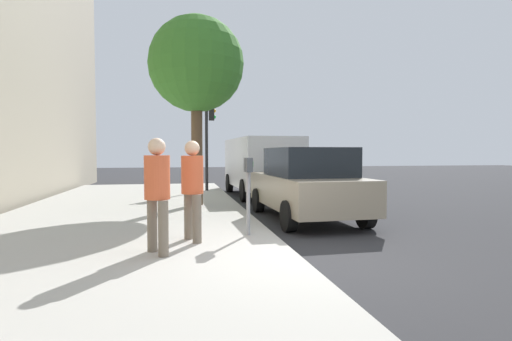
{
  "coord_description": "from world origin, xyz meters",
  "views": [
    {
      "loc": [
        -5.81,
        1.74,
        1.65
      ],
      "look_at": [
        1.74,
        0.28,
        1.31
      ],
      "focal_mm": 28.35,
      "sensor_mm": 36.0,
      "label": 1
    }
  ],
  "objects_px": {
    "pedestrian_at_meter": "(192,183)",
    "pedestrian_bystander": "(157,186)",
    "parking_meter": "(248,179)",
    "parked_sedan_near": "(306,183)",
    "street_tree": "(196,65)",
    "parked_van_far": "(261,163)",
    "traffic_signal": "(209,129)"
  },
  "relations": [
    {
      "from": "street_tree",
      "to": "parked_van_far",
      "type": "bearing_deg",
      "value": -36.86
    },
    {
      "from": "parking_meter",
      "to": "pedestrian_at_meter",
      "type": "xyz_separation_m",
      "value": [
        -0.32,
        1.02,
        -0.02
      ]
    },
    {
      "from": "parking_meter",
      "to": "parked_van_far",
      "type": "xyz_separation_m",
      "value": [
        7.85,
        -1.84,
        0.09
      ]
    },
    {
      "from": "pedestrian_at_meter",
      "to": "traffic_signal",
      "type": "bearing_deg",
      "value": 63.07
    },
    {
      "from": "pedestrian_bystander",
      "to": "parked_sedan_near",
      "type": "height_order",
      "value": "pedestrian_bystander"
    },
    {
      "from": "parked_sedan_near",
      "to": "parked_van_far",
      "type": "bearing_deg",
      "value": 0.02
    },
    {
      "from": "pedestrian_at_meter",
      "to": "parked_van_far",
      "type": "bearing_deg",
      "value": 49.92
    },
    {
      "from": "pedestrian_at_meter",
      "to": "pedestrian_bystander",
      "type": "height_order",
      "value": "pedestrian_bystander"
    },
    {
      "from": "parking_meter",
      "to": "pedestrian_bystander",
      "type": "height_order",
      "value": "pedestrian_bystander"
    },
    {
      "from": "parking_meter",
      "to": "traffic_signal",
      "type": "xyz_separation_m",
      "value": [
        8.85,
        0.03,
        1.41
      ]
    },
    {
      "from": "pedestrian_at_meter",
      "to": "parked_sedan_near",
      "type": "bearing_deg",
      "value": 21.27
    },
    {
      "from": "parked_sedan_near",
      "to": "parking_meter",
      "type": "bearing_deg",
      "value": 140.86
    },
    {
      "from": "parking_meter",
      "to": "pedestrian_bystander",
      "type": "xyz_separation_m",
      "value": [
        -1.11,
        1.56,
        -0.01
      ]
    },
    {
      "from": "street_tree",
      "to": "parked_sedan_near",
      "type": "bearing_deg",
      "value": -130.46
    },
    {
      "from": "parked_van_far",
      "to": "traffic_signal",
      "type": "distance_m",
      "value": 2.5
    },
    {
      "from": "parked_sedan_near",
      "to": "street_tree",
      "type": "relative_size",
      "value": 0.83
    },
    {
      "from": "street_tree",
      "to": "traffic_signal",
      "type": "height_order",
      "value": "street_tree"
    },
    {
      "from": "parked_van_far",
      "to": "traffic_signal",
      "type": "height_order",
      "value": "traffic_signal"
    },
    {
      "from": "parked_sedan_near",
      "to": "parked_van_far",
      "type": "distance_m",
      "value": 5.6
    },
    {
      "from": "parking_meter",
      "to": "pedestrian_at_meter",
      "type": "distance_m",
      "value": 1.06
    },
    {
      "from": "parked_van_far",
      "to": "pedestrian_bystander",
      "type": "bearing_deg",
      "value": 159.24
    },
    {
      "from": "pedestrian_at_meter",
      "to": "parked_sedan_near",
      "type": "relative_size",
      "value": 0.38
    },
    {
      "from": "parked_sedan_near",
      "to": "parked_van_far",
      "type": "xyz_separation_m",
      "value": [
        5.59,
        0.0,
        0.36
      ]
    },
    {
      "from": "pedestrian_at_meter",
      "to": "parked_van_far",
      "type": "relative_size",
      "value": 0.32
    },
    {
      "from": "parking_meter",
      "to": "parked_sedan_near",
      "type": "height_order",
      "value": "parked_sedan_near"
    },
    {
      "from": "parking_meter",
      "to": "pedestrian_bystander",
      "type": "distance_m",
      "value": 1.91
    },
    {
      "from": "pedestrian_bystander",
      "to": "parked_sedan_near",
      "type": "bearing_deg",
      "value": 16.81
    },
    {
      "from": "pedestrian_bystander",
      "to": "parked_sedan_near",
      "type": "distance_m",
      "value": 4.79
    },
    {
      "from": "parked_van_far",
      "to": "traffic_signal",
      "type": "relative_size",
      "value": 1.46
    },
    {
      "from": "parked_van_far",
      "to": "street_tree",
      "type": "bearing_deg",
      "value": 143.14
    },
    {
      "from": "parking_meter",
      "to": "parked_van_far",
      "type": "relative_size",
      "value": 0.27
    },
    {
      "from": "pedestrian_bystander",
      "to": "traffic_signal",
      "type": "xyz_separation_m",
      "value": [
        9.95,
        -1.52,
        1.42
      ]
    }
  ]
}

